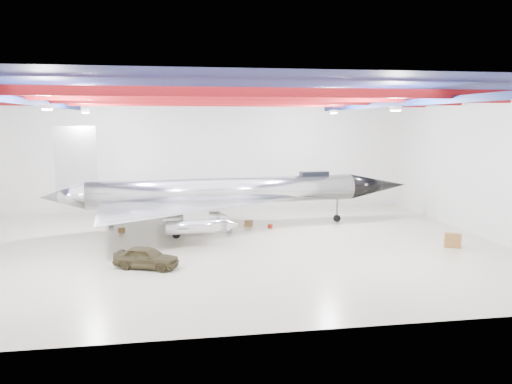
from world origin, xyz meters
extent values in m
plane|color=beige|center=(0.00, 0.00, 0.00)|extent=(40.00, 40.00, 0.00)
plane|color=silver|center=(0.00, 15.00, 5.50)|extent=(40.00, 0.00, 40.00)
plane|color=silver|center=(20.00, 0.00, 5.50)|extent=(0.00, 30.00, 30.00)
plane|color=#0A0F38|center=(0.00, 0.00, 11.00)|extent=(40.00, 40.00, 0.00)
cube|color=maroon|center=(0.00, -9.00, 10.40)|extent=(39.50, 0.25, 0.50)
cube|color=maroon|center=(0.00, -3.00, 10.40)|extent=(39.50, 0.25, 0.50)
cube|color=maroon|center=(0.00, 3.00, 10.40)|extent=(39.50, 0.25, 0.50)
cube|color=maroon|center=(0.00, 9.00, 10.40)|extent=(39.50, 0.25, 0.50)
cube|color=#0D1C50|center=(-12.00, 0.00, 10.10)|extent=(0.25, 29.50, 0.40)
cube|color=#0D1C50|center=(12.00, 0.00, 10.10)|extent=(0.25, 29.50, 0.40)
cube|color=silver|center=(-10.00, -6.00, 9.70)|extent=(0.55, 0.55, 0.25)
cube|color=silver|center=(10.00, -6.00, 9.70)|extent=(0.55, 0.55, 0.25)
cube|color=silver|center=(-10.00, 6.00, 9.70)|extent=(0.55, 0.55, 0.25)
cube|color=silver|center=(10.00, 6.00, 9.70)|extent=(0.55, 0.55, 0.25)
cylinder|color=silver|center=(0.90, 6.25, 3.13)|extent=(22.43, 4.24, 2.23)
cone|color=black|center=(14.80, 7.51, 3.13)|extent=(5.76, 2.73, 2.23)
cone|color=silver|center=(-11.88, 5.08, 3.13)|extent=(3.54, 2.53, 2.23)
cube|color=silver|center=(-10.77, 5.19, 6.03)|extent=(3.12, 0.42, 5.02)
cube|color=black|center=(8.69, 6.95, 4.30)|extent=(2.53, 1.11, 0.56)
cylinder|color=silver|center=(-1.88, -0.17, 1.56)|extent=(4.32, 1.38, 1.00)
cylinder|color=silver|center=(-2.13, 2.61, 1.56)|extent=(4.32, 1.38, 1.00)
cylinder|color=silver|center=(-2.73, 9.28, 1.56)|extent=(4.32, 1.38, 1.00)
cylinder|color=silver|center=(-2.99, 12.06, 1.56)|extent=(4.32, 1.38, 1.00)
cylinder|color=#59595B|center=(10.91, 7.15, 1.00)|extent=(0.20, 0.20, 2.01)
cylinder|color=black|center=(10.91, 7.15, 0.31)|extent=(0.64, 0.30, 0.63)
cylinder|color=#59595B|center=(-3.29, 3.06, 1.00)|extent=(0.20, 0.20, 2.01)
cylinder|color=black|center=(-3.29, 3.06, 0.31)|extent=(0.64, 0.30, 0.63)
cylinder|color=#59595B|center=(-3.79, 8.62, 1.00)|extent=(0.20, 0.20, 2.01)
cylinder|color=black|center=(-3.79, 8.62, 0.31)|extent=(0.64, 0.30, 0.63)
imported|color=#38311C|center=(-5.11, -4.49, 0.67)|extent=(4.27, 2.95, 1.35)
cube|color=brown|center=(16.13, -2.86, 0.51)|extent=(1.24, 0.94, 1.02)
cube|color=olive|center=(-7.65, 5.91, 0.18)|extent=(0.61, 0.56, 0.35)
cube|color=maroon|center=(-3.48, 8.77, 0.18)|extent=(0.63, 0.57, 0.36)
cylinder|color=#59595B|center=(0.95, 4.23, 0.21)|extent=(0.48, 0.48, 0.43)
cube|color=olive|center=(2.88, 6.63, 0.24)|extent=(0.81, 0.73, 0.47)
cube|color=#59595B|center=(-8.65, 7.69, 0.13)|extent=(0.39, 0.32, 0.26)
cylinder|color=maroon|center=(4.53, 5.48, 0.18)|extent=(0.50, 0.50, 0.36)
cube|color=olive|center=(-3.06, 6.32, 0.17)|extent=(0.59, 0.53, 0.34)
cylinder|color=#59595B|center=(-0.24, 7.80, 0.18)|extent=(0.45, 0.45, 0.35)
camera|label=1|loc=(-3.25, -34.75, 8.98)|focal=35.00mm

